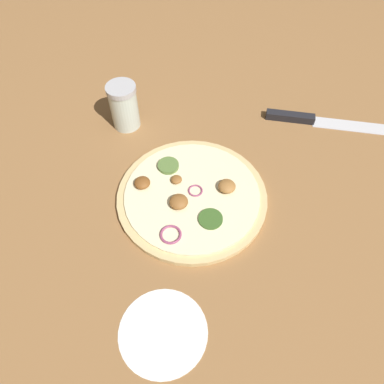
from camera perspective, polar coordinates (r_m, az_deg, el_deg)
name	(u,v)px	position (r m, az deg, el deg)	size (l,w,h in m)	color
ground_plane	(192,198)	(0.74, 0.00, -0.97)	(3.00, 3.00, 0.00)	olive
pizza	(191,196)	(0.73, -0.09, -0.59)	(0.29, 0.29, 0.03)	#D6B77A
knife	(306,119)	(0.92, 16.92, 10.64)	(0.24, 0.18, 0.02)	silver
spice_jar	(124,106)	(0.85, -10.33, 12.77)	(0.06, 0.06, 0.11)	silver
flour_patch	(163,332)	(0.63, -4.44, -20.51)	(0.14, 0.14, 0.00)	white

